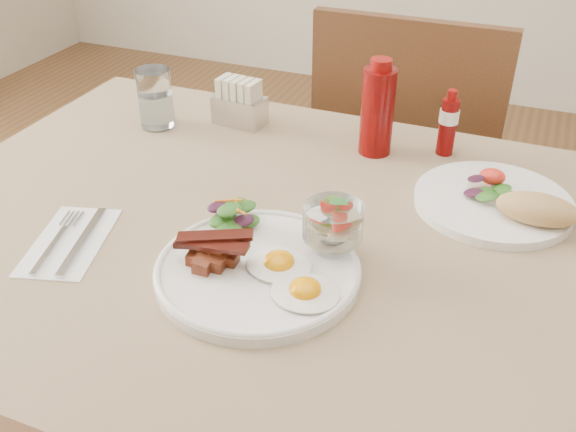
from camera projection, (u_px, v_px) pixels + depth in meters
name	position (u px, v px, depth m)	size (l,w,h in m)	color
table	(317.00, 284.00, 1.00)	(1.33, 0.88, 0.75)	brown
chair_far	(407.00, 170.00, 1.59)	(0.42, 0.42, 0.93)	brown
main_plate	(258.00, 271.00, 0.87)	(0.28, 0.28, 0.02)	white
fried_eggs	(292.00, 277.00, 0.84)	(0.15, 0.12, 0.02)	white
bacon_potato_pile	(212.00, 252.00, 0.86)	(0.11, 0.07, 0.04)	maroon
side_salad	(233.00, 217.00, 0.93)	(0.08, 0.07, 0.04)	#1D5215
fruit_cup	(333.00, 222.00, 0.87)	(0.08, 0.08, 0.08)	white
second_plate	(503.00, 202.00, 1.00)	(0.25, 0.25, 0.06)	white
ketchup_bottle	(377.00, 110.00, 1.14)	(0.08, 0.08, 0.18)	#620505
hot_sauce_bottle	(448.00, 124.00, 1.15)	(0.04, 0.04, 0.12)	#620505
sugar_caddy	(239.00, 105.00, 1.26)	(0.11, 0.07, 0.09)	silver
water_glass	(156.00, 102.00, 1.25)	(0.07, 0.07, 0.12)	white
napkin_cutlery	(70.00, 241.00, 0.94)	(0.15, 0.20, 0.01)	white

